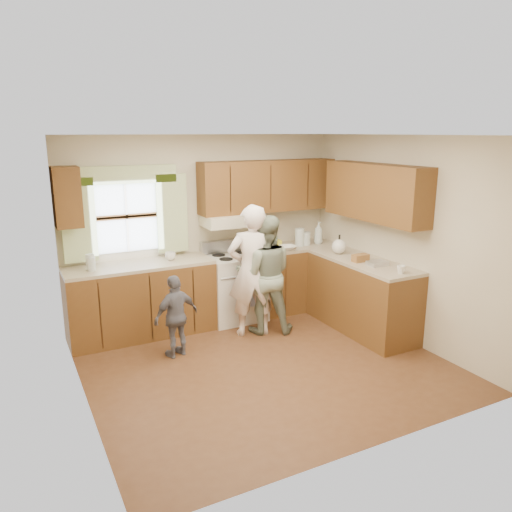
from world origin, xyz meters
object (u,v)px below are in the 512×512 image
stove (235,286)px  woman_left (252,271)px  child (176,316)px  woman_right (265,275)px

stove → woman_left: 0.69m
stove → child: bearing=-144.7°
stove → woman_left: (-0.03, -0.59, 0.37)m
woman_right → stove: bearing=-50.8°
woman_left → child: bearing=23.3°
woman_right → woman_left: bearing=24.3°
child → woman_left: bearing=174.4°
woman_right → child: (-1.25, -0.19, -0.28)m
stove → child: 1.34m
woman_left → woman_right: woman_left is taller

